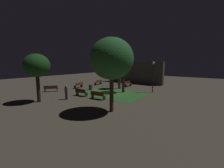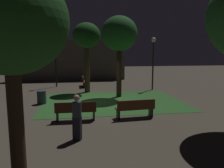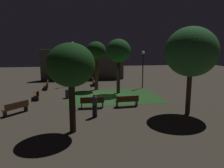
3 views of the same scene
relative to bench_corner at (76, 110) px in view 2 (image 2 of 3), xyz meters
The scene contains 14 objects.
ground_plane 3.79m from the bench_corner, 68.90° to the left, with size 60.00×60.00×0.00m, color #4C4438.
grass_lawn 4.21m from the bench_corner, 58.10° to the left, with size 8.38×6.26×0.01m, color #2D6028.
bench_corner is the anchor object (origin of this frame).
bench_front_right 2.71m from the bench_corner, ahead, with size 1.83×0.61×0.88m.
bench_front_left 9.30m from the bench_corner, 119.16° to the left, with size 0.67×1.84×0.88m.
bench_lawn_edge 9.64m from the bench_corner, 85.59° to the left, with size 0.50×1.80×0.88m.
tree_left_canopy 6.77m from the bench_corner, 59.69° to the left, with size 2.37×2.37×5.34m.
tree_right_canopy 7.88m from the bench_corner, 83.06° to the left, with size 2.03×2.03×5.12m.
tree_tall_center 5.66m from the bench_corner, 106.30° to the right, with size 2.56×2.56×4.88m.
lamp_post_plaza_east 10.54m from the bench_corner, 99.50° to the left, with size 0.36×0.36×5.12m.
lamp_post_plaza_west 9.74m from the bench_corner, 50.19° to the left, with size 0.36×0.36×4.11m.
trash_bin 4.09m from the bench_corner, 118.92° to the left, with size 0.52×0.52×0.78m, color #2D3842.
pedestrian 2.20m from the bench_corner, 88.46° to the right, with size 0.33×0.32×1.61m.
building_wall_backdrop 14.29m from the bench_corner, 91.88° to the left, with size 11.29×0.80×4.17m, color #4C4742.
Camera 2 is at (-1.27, -13.24, 3.09)m, focal length 35.94 mm.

